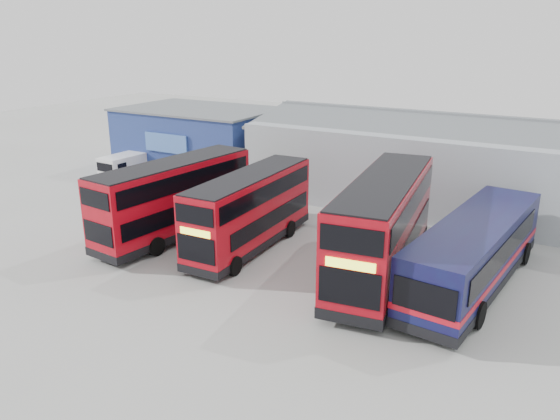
% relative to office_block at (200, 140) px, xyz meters
% --- Properties ---
extents(ground_plane, '(120.00, 120.00, 0.00)m').
position_rel_office_block_xyz_m(ground_plane, '(14.00, -17.99, -2.58)').
color(ground_plane, gray).
rests_on(ground_plane, ground).
extents(office_block, '(12.30, 8.32, 5.12)m').
position_rel_office_block_xyz_m(office_block, '(0.00, 0.00, 0.00)').
color(office_block, navy).
rests_on(office_block, ground).
extents(maintenance_shed, '(30.50, 12.00, 5.89)m').
position_rel_office_block_xyz_m(maintenance_shed, '(22.00, 2.01, 0.02)').
color(maintenance_shed, '#9399A1').
rests_on(maintenance_shed, ground).
extents(double_decker_left, '(3.49, 10.37, 4.30)m').
position_rel_office_block_xyz_m(double_decker_left, '(8.11, -12.79, -0.44)').
color(double_decker_left, '#AC0916').
rests_on(double_decker_left, ground).
extents(double_decker_centre, '(2.67, 9.66, 4.05)m').
position_rel_office_block_xyz_m(double_decker_centre, '(12.64, -12.14, -0.56)').
color(double_decker_centre, '#AC0916').
rests_on(double_decker_centre, ground).
extents(double_decker_right, '(4.08, 11.45, 4.75)m').
position_rel_office_block_xyz_m(double_decker_right, '(19.84, -12.06, -0.22)').
color(double_decker_right, '#AC0916').
rests_on(double_decker_right, ground).
extents(single_decker_blue, '(3.96, 12.11, 3.23)m').
position_rel_office_block_xyz_m(single_decker_blue, '(23.84, -11.24, -0.98)').
color(single_decker_blue, '#0E153F').
rests_on(single_decker_blue, ground).
extents(panel_van, '(2.15, 4.70, 2.02)m').
position_rel_office_block_xyz_m(panel_van, '(-3.10, -5.04, -1.45)').
color(panel_van, white).
rests_on(panel_van, ground).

